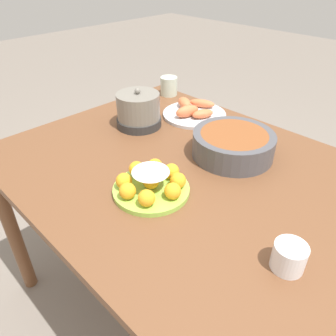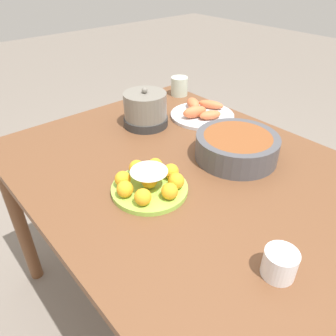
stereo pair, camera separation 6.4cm
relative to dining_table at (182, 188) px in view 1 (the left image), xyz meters
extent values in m
plane|color=slate|center=(0.00, 0.00, -0.68)|extent=(12.00, 12.00, 0.00)
cylinder|color=brown|center=(-0.60, -0.46, -0.31)|extent=(0.06, 0.06, 0.75)
cylinder|color=brown|center=(-0.60, 0.46, -0.31)|extent=(0.06, 0.06, 0.75)
cube|color=brown|center=(0.00, 0.00, 0.08)|extent=(1.29, 1.02, 0.03)
cylinder|color=#99CC4C|center=(0.03, -0.18, 0.11)|extent=(0.24, 0.24, 0.02)
sphere|color=#F4A823|center=(0.11, -0.17, 0.14)|extent=(0.05, 0.05, 0.05)
sphere|color=#F4A823|center=(0.09, -0.12, 0.14)|extent=(0.05, 0.05, 0.05)
sphere|color=#F4A823|center=(0.04, -0.10, 0.14)|extent=(0.05, 0.05, 0.05)
sphere|color=#F4A823|center=(-0.02, -0.11, 0.14)|extent=(0.05, 0.05, 0.05)
sphere|color=#F4A823|center=(-0.05, -0.17, 0.14)|extent=(0.05, 0.05, 0.05)
sphere|color=#F4A823|center=(-0.03, -0.24, 0.14)|extent=(0.05, 0.05, 0.05)
sphere|color=#F4A823|center=(0.02, -0.26, 0.14)|extent=(0.05, 0.05, 0.05)
sphere|color=#F4A823|center=(0.08, -0.24, 0.14)|extent=(0.05, 0.05, 0.05)
ellipsoid|color=white|center=(0.03, -0.18, 0.17)|extent=(0.12, 0.12, 0.02)
sphere|color=#F4A823|center=(0.03, -0.18, 0.14)|extent=(0.05, 0.05, 0.05)
cylinder|color=#4C4C51|center=(0.08, 0.18, 0.14)|extent=(0.29, 0.29, 0.09)
cylinder|color=brown|center=(0.08, 0.18, 0.18)|extent=(0.24, 0.24, 0.01)
cylinder|color=silver|center=(-0.25, 0.34, 0.11)|extent=(0.29, 0.29, 0.01)
ellipsoid|color=#E57042|center=(-0.19, 0.33, 0.13)|extent=(0.08, 0.11, 0.04)
ellipsoid|color=#E57042|center=(-0.26, 0.41, 0.13)|extent=(0.13, 0.09, 0.04)
ellipsoid|color=#E57042|center=(-0.32, 0.35, 0.14)|extent=(0.11, 0.09, 0.05)
ellipsoid|color=#E57042|center=(-0.24, 0.29, 0.14)|extent=(0.08, 0.12, 0.05)
cylinder|color=white|center=(0.47, -0.15, 0.13)|extent=(0.08, 0.08, 0.07)
cylinder|color=beige|center=(-0.51, 0.44, 0.15)|extent=(0.09, 0.09, 0.09)
cylinder|color=#2D2D2D|center=(-0.35, 0.10, 0.12)|extent=(0.19, 0.19, 0.04)
cylinder|color=slate|center=(-0.35, 0.10, 0.19)|extent=(0.18, 0.18, 0.11)
sphere|color=slate|center=(-0.35, 0.10, 0.25)|extent=(0.02, 0.02, 0.02)
camera|label=1|loc=(0.64, -0.71, 0.73)|focal=35.00mm
camera|label=2|loc=(0.69, -0.67, 0.73)|focal=35.00mm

